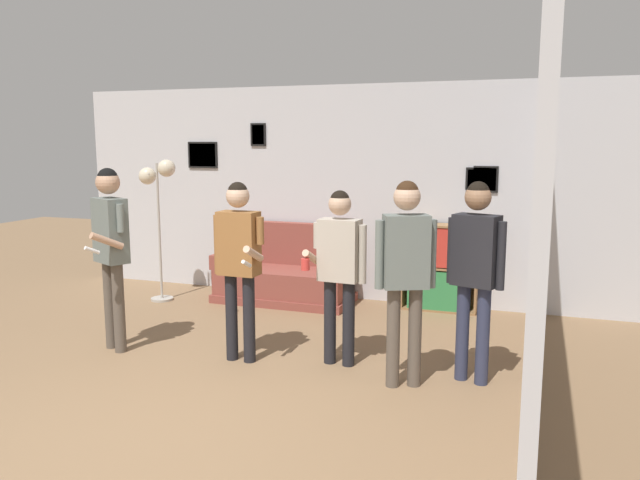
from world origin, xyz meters
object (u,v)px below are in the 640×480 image
person_player_foreground_left (110,239)px  person_spectator_near_bookshelf (406,262)px  person_player_foreground_center (239,253)px  bottle_on_floor (229,305)px  floor_lamp (158,189)px  person_spectator_far_right (475,261)px  bookshelf (440,268)px  person_watcher_holding_cup (339,260)px  drinking_cup (459,221)px  couch (286,276)px

person_player_foreground_left → person_spectator_near_bookshelf: bearing=0.5°
person_player_foreground_center → bottle_on_floor: person_player_foreground_center is taller
floor_lamp → bottle_on_floor: size_ratio=6.54×
person_player_foreground_center → person_spectator_far_right: size_ratio=0.98×
person_player_foreground_center → person_player_foreground_left: bearing=-174.4°
floor_lamp → bookshelf: bearing=11.7°
person_watcher_holding_cup → person_spectator_near_bookshelf: bearing=-25.1°
person_spectator_near_bookshelf → floor_lamp: bearing=153.2°
person_spectator_near_bookshelf → bottle_on_floor: 2.96m
person_player_foreground_left → drinking_cup: size_ratio=16.49×
person_watcher_holding_cup → person_spectator_near_bookshelf: (0.66, -0.31, 0.08)m
couch → person_player_foreground_center: (0.45, -2.18, 0.70)m
floor_lamp → person_spectator_near_bookshelf: (3.49, -1.76, -0.37)m
person_player_foreground_center → bottle_on_floor: 1.85m
bottle_on_floor → bookshelf: bearing=23.2°
floor_lamp → drinking_cup: floor_lamp is taller
couch → floor_lamp: floor_lamp is taller
bookshelf → person_watcher_holding_cup: person_watcher_holding_cup is taller
person_player_foreground_center → person_spectator_near_bookshelf: (1.54, -0.10, 0.04)m
person_player_foreground_center → floor_lamp: bearing=139.4°
bookshelf → couch: bearing=-174.4°
person_spectator_far_right → bottle_on_floor: bearing=157.6°
couch → bottle_on_floor: (-0.39, -0.80, -0.20)m
person_player_foreground_center → drinking_cup: 2.90m
person_player_foreground_left → bottle_on_floor: (0.44, 1.51, -0.99)m
person_player_foreground_left → person_player_foreground_center: (1.28, 0.13, -0.08)m
couch → bottle_on_floor: 0.91m
bottle_on_floor → person_player_foreground_center: bearing=-58.7°
drinking_cup → person_spectator_near_bookshelf: bearing=-92.9°
bookshelf → person_spectator_far_right: bearing=-74.7°
person_player_foreground_left → drinking_cup: (2.95, 2.50, -0.00)m
floor_lamp → bottle_on_floor: (1.10, -0.28, -1.31)m
floor_lamp → person_player_foreground_center: 2.59m
bottle_on_floor → drinking_cup: size_ratio=2.56×
bookshelf → person_player_foreground_left: person_player_foreground_left is taller
floor_lamp → person_spectator_far_right: (4.01, -1.48, -0.38)m
floor_lamp → person_spectator_near_bookshelf: 3.92m
bookshelf → floor_lamp: size_ratio=0.58×
person_player_foreground_left → bottle_on_floor: size_ratio=6.45×
person_player_foreground_left → bottle_on_floor: person_player_foreground_left is taller
person_spectator_near_bookshelf → bottle_on_floor: bearing=148.1°
person_watcher_holding_cup → person_player_foreground_left: bearing=-171.2°
person_spectator_near_bookshelf → bottle_on_floor: person_spectator_near_bookshelf is taller
bookshelf → person_player_foreground_center: 2.83m
bookshelf → person_spectator_near_bookshelf: size_ratio=0.61×
couch → bottle_on_floor: size_ratio=6.27×
bottle_on_floor → person_watcher_holding_cup: bearing=-34.2°
bottle_on_floor → person_player_foreground_left: bearing=-106.4°
bookshelf → bottle_on_floor: bearing=-156.8°
couch → person_player_foreground_center: person_player_foreground_center is taller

